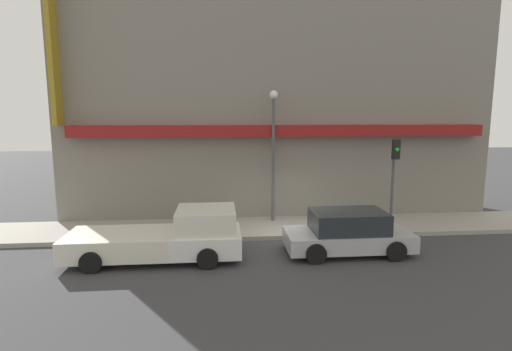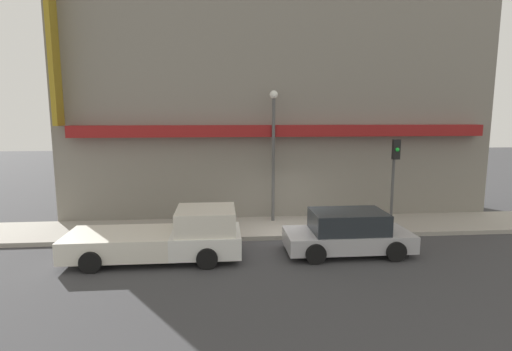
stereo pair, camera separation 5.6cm
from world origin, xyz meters
The scene contains 8 objects.
ground_plane centered at (0.00, 0.00, 0.00)m, with size 80.00×80.00×0.00m, color #38383A.
sidewalk centered at (0.00, 1.49, 0.09)m, with size 36.00×2.97×0.17m.
building centered at (-0.02, 4.46, 5.69)m, with size 19.80×3.80×11.85m.
pickup_truck centered at (-4.55, -1.61, 0.75)m, with size 5.75×2.31×1.70m.
parked_car centered at (1.68, -1.61, 0.73)m, with size 4.37×2.09×1.51m.
fire_hydrant centered at (-4.16, 0.59, 0.50)m, with size 0.18×0.18×0.65m.
street_lamp centered at (-0.45, 2.29, 3.70)m, with size 0.36×0.36×5.66m.
traffic_light centered at (4.30, 0.71, 2.70)m, with size 0.28×0.42×3.67m.
Camera 1 is at (-2.76, -14.76, 4.85)m, focal length 28.00 mm.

